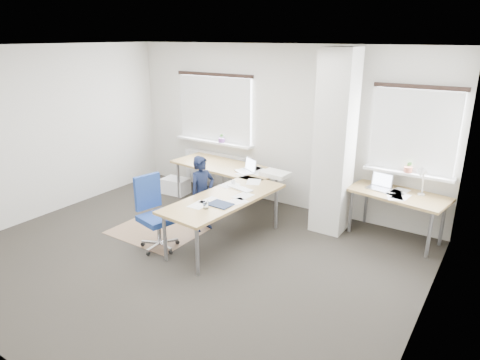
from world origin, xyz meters
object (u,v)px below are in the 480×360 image
Objects in this scene: task_chair at (157,229)px; desk_side at (398,196)px; person at (202,194)px; desk_main at (228,182)px.

desk_side is at bearing 51.06° from task_chair.
person is at bearing 91.67° from task_chair.
desk_main is 1.39m from task_chair.
desk_main is at bearing 88.07° from task_chair.
person is (0.17, 0.85, 0.30)m from task_chair.
desk_main is 2.59m from desk_side.
task_chair is (-2.78, -2.17, -0.39)m from desk_side.
desk_main is 2.33× the size of person.
desk_side is at bearing 24.80° from desk_main.
person is at bearing -143.06° from desk_side.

